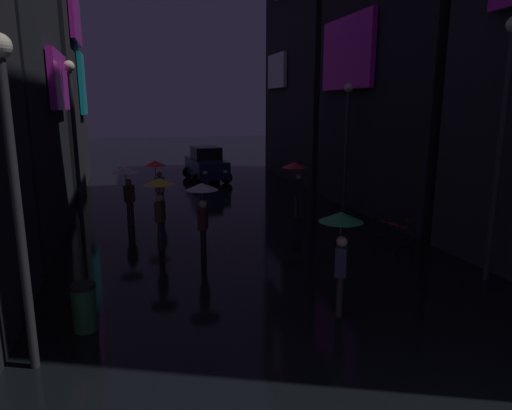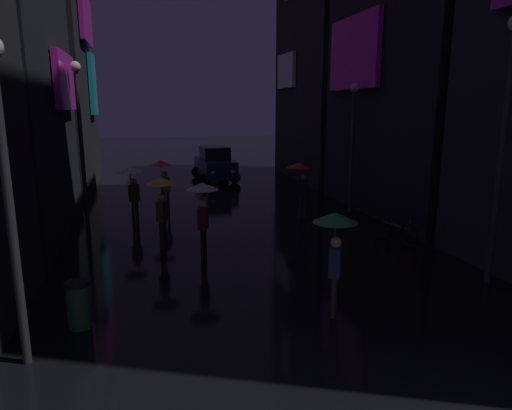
# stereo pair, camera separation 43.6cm
# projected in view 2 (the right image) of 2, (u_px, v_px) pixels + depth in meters

# --- Properties ---
(building_left_far) EXTENTS (4.25, 7.94, 15.85)m
(building_left_far) POSITION_uv_depth(u_px,v_px,m) (40.00, 26.00, 21.88)
(building_left_far) COLOR black
(building_left_far) RESTS_ON ground
(building_right_far) EXTENTS (4.25, 7.94, 16.29)m
(building_right_far) POSITION_uv_depth(u_px,v_px,m) (330.00, 33.00, 25.33)
(building_right_far) COLOR black
(building_right_far) RESTS_ON ground
(pedestrian_midstreet_centre_red) EXTENTS (0.90, 0.90, 2.12)m
(pedestrian_midstreet_centre_red) POSITION_uv_depth(u_px,v_px,m) (162.00, 172.00, 17.85)
(pedestrian_midstreet_centre_red) COLOR #2D2D38
(pedestrian_midstreet_centre_red) RESTS_ON ground
(pedestrian_foreground_right_yellow) EXTENTS (0.90, 0.90, 2.12)m
(pedestrian_foreground_right_yellow) POSITION_uv_depth(u_px,v_px,m) (161.00, 193.00, 13.50)
(pedestrian_foreground_right_yellow) COLOR #2D2D38
(pedestrian_foreground_right_yellow) RESTS_ON ground
(pedestrian_far_right_green) EXTENTS (0.90, 0.90, 2.12)m
(pedestrian_far_right_green) POSITION_uv_depth(u_px,v_px,m) (335.00, 235.00, 9.09)
(pedestrian_far_right_green) COLOR #38332D
(pedestrian_far_right_green) RESTS_ON ground
(pedestrian_near_crossing_red) EXTENTS (0.90, 0.90, 2.12)m
(pedestrian_near_crossing_red) POSITION_uv_depth(u_px,v_px,m) (300.00, 174.00, 17.10)
(pedestrian_near_crossing_red) COLOR #38332D
(pedestrian_near_crossing_red) RESTS_ON ground
(pedestrian_foreground_left_clear) EXTENTS (0.90, 0.90, 2.12)m
(pedestrian_foreground_left_clear) POSITION_uv_depth(u_px,v_px,m) (131.00, 179.00, 16.07)
(pedestrian_foreground_left_clear) COLOR #38332D
(pedestrian_foreground_left_clear) RESTS_ON ground
(pedestrian_midstreet_left_clear) EXTENTS (0.90, 0.90, 2.12)m
(pedestrian_midstreet_left_clear) POSITION_uv_depth(u_px,v_px,m) (203.00, 199.00, 12.61)
(pedestrian_midstreet_left_clear) COLOR black
(pedestrian_midstreet_left_clear) RESTS_ON ground
(bicycle_parked_at_storefront) EXTENTS (0.46, 1.79, 0.96)m
(bicycle_parked_at_storefront) POSITION_uv_depth(u_px,v_px,m) (396.00, 230.00, 14.22)
(bicycle_parked_at_storefront) COLOR black
(bicycle_parked_at_storefront) RESTS_ON ground
(car_distant) EXTENTS (2.42, 4.23, 1.92)m
(car_distant) POSITION_uv_depth(u_px,v_px,m) (215.00, 164.00, 25.97)
(car_distant) COLOR navy
(car_distant) RESTS_ON ground
(streetlamp_right_near) EXTENTS (0.36, 0.36, 6.12)m
(streetlamp_right_near) POSITION_uv_depth(u_px,v_px,m) (505.00, 125.00, 10.25)
(streetlamp_right_near) COLOR #2D2D33
(streetlamp_right_near) RESTS_ON ground
(streetlamp_left_near) EXTENTS (0.36, 0.36, 5.21)m
(streetlamp_left_near) POSITION_uv_depth(u_px,v_px,m) (5.00, 168.00, 6.92)
(streetlamp_left_near) COLOR #2D2D33
(streetlamp_left_near) RESTS_ON ground
(streetlamp_right_far) EXTENTS (0.36, 0.36, 5.04)m
(streetlamp_right_far) POSITION_uv_depth(u_px,v_px,m) (353.00, 132.00, 17.71)
(streetlamp_right_far) COLOR #2D2D33
(streetlamp_right_far) RESTS_ON ground
(streetlamp_left_far) EXTENTS (0.36, 0.36, 5.64)m
(streetlamp_left_far) POSITION_uv_depth(u_px,v_px,m) (80.00, 126.00, 15.48)
(streetlamp_left_far) COLOR #2D2D33
(streetlamp_left_far) RESTS_ON ground
(trash_bin) EXTENTS (0.46, 0.46, 0.93)m
(trash_bin) POSITION_uv_depth(u_px,v_px,m) (79.00, 304.00, 8.74)
(trash_bin) COLOR #265933
(trash_bin) RESTS_ON ground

